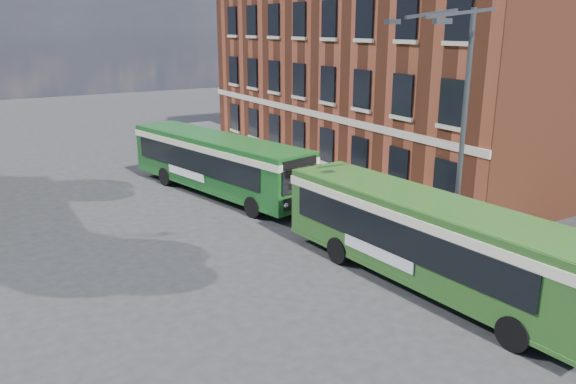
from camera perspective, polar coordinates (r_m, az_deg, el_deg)
ground at (r=19.99m, az=1.53°, el=-8.39°), size 120.00×120.00×0.00m
pavement at (r=29.87m, az=4.77°, el=0.22°), size 6.00×48.00×0.15m
kerb_line at (r=28.30m, az=-0.29°, el=-0.80°), size 0.12×48.00×0.01m
brick_office at (r=36.20m, az=10.61°, el=13.92°), size 12.10×26.00×14.20m
street_lamp at (r=20.05m, az=16.62°, el=5.40°), size 2.96×2.38×9.00m
bus_stop_sign at (r=20.13m, az=21.91°, el=-4.81°), size 0.35×0.08×2.52m
bus_front at (r=19.10m, az=14.03°, el=-4.16°), size 3.62×12.13×3.02m
bus_rear at (r=29.17m, az=-7.19°, el=3.32°), size 5.18×12.43×3.02m
pedestrian_a at (r=19.75m, az=23.31°, el=-7.08°), size 0.71×0.66×1.63m
pedestrian_b at (r=24.06m, az=16.40°, el=-2.36°), size 0.77×0.61×1.53m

